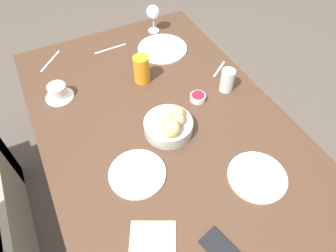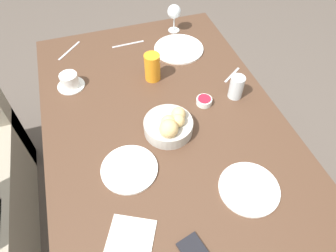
# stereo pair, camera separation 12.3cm
# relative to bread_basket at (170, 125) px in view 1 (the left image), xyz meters

# --- Properties ---
(ground_plane) EXTENTS (10.00, 10.00, 0.00)m
(ground_plane) POSITION_rel_bread_basket_xyz_m (0.09, 0.00, -0.80)
(ground_plane) COLOR #564C44
(dining_table) EXTENTS (1.50, 1.01, 0.75)m
(dining_table) POSITION_rel_bread_basket_xyz_m (0.09, 0.00, -0.13)
(dining_table) COLOR #4C3323
(dining_table) RESTS_ON ground_plane
(bread_basket) EXTENTS (0.20, 0.20, 0.12)m
(bread_basket) POSITION_rel_bread_basket_xyz_m (0.00, 0.00, 0.00)
(bread_basket) COLOR #B2ADA3
(bread_basket) RESTS_ON dining_table
(plate_near_left) EXTENTS (0.22, 0.22, 0.01)m
(plate_near_left) POSITION_rel_bread_basket_xyz_m (-0.34, -0.19, -0.04)
(plate_near_left) COLOR white
(plate_near_left) RESTS_ON dining_table
(plate_near_right) EXTENTS (0.26, 0.26, 0.01)m
(plate_near_right) POSITION_rel_bread_basket_xyz_m (0.53, -0.22, -0.04)
(plate_near_right) COLOR white
(plate_near_right) RESTS_ON dining_table
(plate_far_center) EXTENTS (0.22, 0.22, 0.01)m
(plate_far_center) POSITION_rel_bread_basket_xyz_m (-0.13, 0.20, -0.04)
(plate_far_center) COLOR white
(plate_far_center) RESTS_ON dining_table
(juice_glass) EXTENTS (0.08, 0.08, 0.14)m
(juice_glass) POSITION_rel_bread_basket_xyz_m (0.35, -0.03, 0.03)
(juice_glass) COLOR orange
(juice_glass) RESTS_ON dining_table
(water_tumbler) EXTENTS (0.06, 0.06, 0.11)m
(water_tumbler) POSITION_rel_bread_basket_xyz_m (0.11, -0.35, 0.01)
(water_tumbler) COLOR silver
(water_tumbler) RESTS_ON dining_table
(wine_glass) EXTENTS (0.08, 0.08, 0.16)m
(wine_glass) POSITION_rel_bread_basket_xyz_m (0.71, -0.26, 0.07)
(wine_glass) COLOR silver
(wine_glass) RESTS_ON dining_table
(coffee_cup) EXTENTS (0.13, 0.13, 0.07)m
(coffee_cup) POSITION_rel_bread_basket_xyz_m (0.41, 0.36, -0.01)
(coffee_cup) COLOR white
(coffee_cup) RESTS_ON dining_table
(jam_bowl_berry) EXTENTS (0.07, 0.07, 0.03)m
(jam_bowl_berry) POSITION_rel_bread_basket_xyz_m (0.11, -0.20, -0.03)
(jam_bowl_berry) COLOR white
(jam_bowl_berry) RESTS_ON dining_table
(fork_silver) EXTENTS (0.02, 0.18, 0.00)m
(fork_silver) POSITION_rel_bread_basket_xyz_m (0.66, 0.03, -0.04)
(fork_silver) COLOR #B7B7BC
(fork_silver) RESTS_ON dining_table
(knife_silver) EXTENTS (0.14, 0.13, 0.00)m
(knife_silver) POSITION_rel_bread_basket_xyz_m (0.70, 0.34, -0.04)
(knife_silver) COLOR #B7B7BC
(knife_silver) RESTS_ON dining_table
(spoon_coffee) EXTENTS (0.09, 0.12, 0.00)m
(spoon_coffee) POSITION_rel_bread_basket_xyz_m (0.25, -0.41, -0.04)
(spoon_coffee) COLOR #B7B7BC
(spoon_coffee) RESTS_ON dining_table
(napkin) EXTENTS (0.20, 0.20, 0.00)m
(napkin) POSITION_rel_bread_basket_xyz_m (-0.39, 0.26, -0.04)
(napkin) COLOR silver
(napkin) RESTS_ON dining_table
(cell_phone) EXTENTS (0.16, 0.11, 0.01)m
(cell_phone) POSITION_rel_bread_basket_xyz_m (-0.51, 0.07, -0.04)
(cell_phone) COLOR black
(cell_phone) RESTS_ON dining_table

